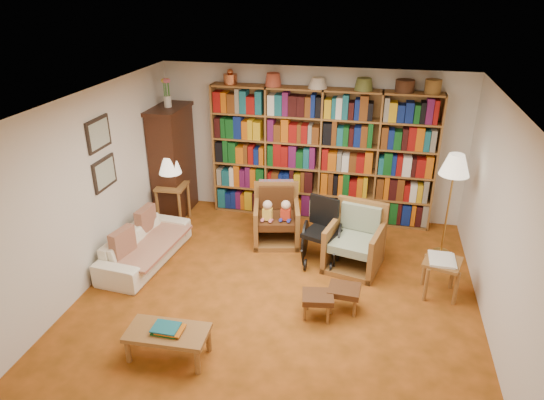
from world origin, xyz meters
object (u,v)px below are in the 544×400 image
(floor_lamp, at_px, (455,169))
(side_table_papers, at_px, (442,267))
(armchair_leather, at_px, (278,217))
(footstool_a, at_px, (318,299))
(coffee_table, at_px, (168,334))
(footstool_b, at_px, (344,292))
(sofa, at_px, (145,246))
(wheelchair, at_px, (322,233))
(armchair_sage, at_px, (354,242))
(side_table_lamp, at_px, (172,194))

(floor_lamp, xyz_separation_m, side_table_papers, (-0.14, -1.08, -0.93))
(armchair_leather, bearing_deg, footstool_a, -64.12)
(armchair_leather, xyz_separation_m, coffee_table, (-0.60, -2.83, -0.07))
(floor_lamp, relative_size, footstool_b, 3.96)
(sofa, relative_size, coffee_table, 1.86)
(sofa, relative_size, wheelchair, 1.79)
(wheelchair, distance_m, side_table_papers, 1.69)
(footstool_b, bearing_deg, side_table_papers, 26.72)
(floor_lamp, xyz_separation_m, footstool_b, (-1.31, -1.67, -1.08))
(armchair_leather, distance_m, armchair_sage, 1.31)
(coffee_table, bearing_deg, sofa, 122.62)
(floor_lamp, bearing_deg, coffee_table, -136.73)
(side_table_lamp, relative_size, armchair_leather, 0.74)
(wheelchair, relative_size, footstool_a, 2.22)
(armchair_sage, relative_size, coffee_table, 1.02)
(side_table_papers, xyz_separation_m, footstool_a, (-1.47, -0.79, -0.16))
(armchair_leather, height_order, footstool_a, armchair_leather)
(side_table_lamp, height_order, armchair_leather, armchair_leather)
(wheelchair, height_order, side_table_papers, wheelchair)
(armchair_sage, bearing_deg, wheelchair, 174.50)
(footstool_a, bearing_deg, footstool_b, 34.56)
(side_table_lamp, xyz_separation_m, footstool_a, (2.70, -2.01, -0.24))
(side_table_lamp, height_order, wheelchair, wheelchair)
(footstool_a, bearing_deg, sofa, 164.33)
(floor_lamp, bearing_deg, armchair_leather, -178.32)
(sofa, xyz_separation_m, wheelchair, (2.47, 0.63, 0.18))
(side_table_papers, relative_size, footstool_a, 1.29)
(armchair_leather, bearing_deg, side_table_papers, -23.28)
(floor_lamp, distance_m, side_table_papers, 1.43)
(wheelchair, relative_size, footstool_b, 2.34)
(sofa, distance_m, floor_lamp, 4.49)
(sofa, bearing_deg, side_table_lamp, 9.37)
(footstool_a, relative_size, footstool_b, 1.05)
(floor_lamp, bearing_deg, side_table_papers, -97.22)
(floor_lamp, distance_m, footstool_b, 2.38)
(armchair_leather, relative_size, floor_lamp, 0.57)
(armchair_sage, distance_m, footstool_b, 1.11)
(armchair_leather, xyz_separation_m, footstool_a, (0.87, -1.80, -0.11))
(armchair_leather, xyz_separation_m, footstool_b, (1.17, -1.60, -0.10))
(armchair_sage, relative_size, footstool_a, 2.18)
(sofa, bearing_deg, wheelchair, -70.84)
(sofa, distance_m, footstool_b, 2.94)
(side_table_lamp, distance_m, footstool_a, 3.37)
(armchair_sage, height_order, wheelchair, wheelchair)
(side_table_papers, xyz_separation_m, coffee_table, (-2.94, -1.82, -0.12))
(side_table_papers, bearing_deg, side_table_lamp, 163.77)
(sofa, bearing_deg, armchair_leather, -53.19)
(armchair_sage, distance_m, side_table_papers, 1.24)
(floor_lamp, distance_m, footstool_a, 2.70)
(sofa, height_order, armchair_leather, armchair_leather)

